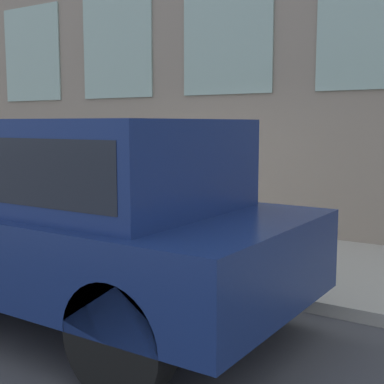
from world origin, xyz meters
name	(u,v)px	position (x,y,z in m)	size (l,w,h in m)	color
ground_plane	(112,273)	(0.00, 0.00, 0.00)	(80.00, 80.00, 0.00)	#47474C
sidewalk	(177,246)	(1.42, 0.00, 0.06)	(2.83, 60.00, 0.13)	#B2ADA3
fire_hydrant	(163,227)	(0.64, -0.31, 0.51)	(0.30, 0.42, 0.75)	gray
person	(223,183)	(0.76, -1.14, 1.13)	(0.40, 0.27, 1.66)	#998466
parked_truck_navy_near	(77,206)	(-1.33, -0.79, 1.08)	(2.07, 4.34, 1.88)	black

